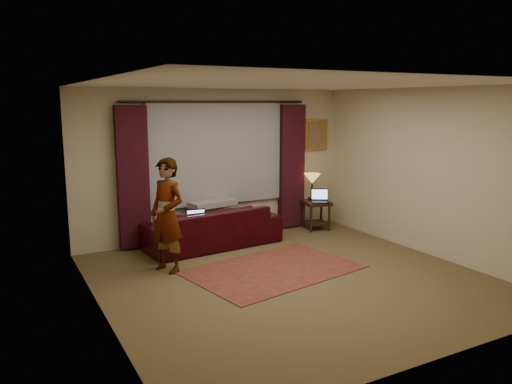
# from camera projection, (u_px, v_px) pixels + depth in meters

# --- Properties ---
(floor) EXTENTS (5.00, 5.00, 0.01)m
(floor) POSITION_uv_depth(u_px,v_px,m) (291.00, 279.00, 6.82)
(floor) COLOR brown
(floor) RESTS_ON ground
(ceiling) EXTENTS (5.00, 5.00, 0.02)m
(ceiling) POSITION_uv_depth(u_px,v_px,m) (294.00, 84.00, 6.35)
(ceiling) COLOR silver
(ceiling) RESTS_ON ground
(wall_back) EXTENTS (5.00, 0.02, 2.60)m
(wall_back) POSITION_uv_depth(u_px,v_px,m) (216.00, 164.00, 8.75)
(wall_back) COLOR beige
(wall_back) RESTS_ON ground
(wall_front) EXTENTS (5.00, 0.02, 2.60)m
(wall_front) POSITION_uv_depth(u_px,v_px,m) (444.00, 225.00, 4.42)
(wall_front) COLOR beige
(wall_front) RESTS_ON ground
(wall_left) EXTENTS (0.02, 5.00, 2.60)m
(wall_left) POSITION_uv_depth(u_px,v_px,m) (98.00, 202.00, 5.42)
(wall_left) COLOR beige
(wall_left) RESTS_ON ground
(wall_right) EXTENTS (0.02, 5.00, 2.60)m
(wall_right) POSITION_uv_depth(u_px,v_px,m) (428.00, 172.00, 7.75)
(wall_right) COLOR beige
(wall_right) RESTS_ON ground
(sheer_curtain) EXTENTS (2.50, 0.05, 1.80)m
(sheer_curtain) POSITION_uv_depth(u_px,v_px,m) (217.00, 153.00, 8.66)
(sheer_curtain) COLOR #95959C
(sheer_curtain) RESTS_ON wall_back
(drape_left) EXTENTS (0.50, 0.14, 2.30)m
(drape_left) POSITION_uv_depth(u_px,v_px,m) (133.00, 178.00, 7.98)
(drape_left) COLOR #350D17
(drape_left) RESTS_ON floor
(drape_right) EXTENTS (0.50, 0.14, 2.30)m
(drape_right) POSITION_uv_depth(u_px,v_px,m) (292.00, 166.00, 9.38)
(drape_right) COLOR #350D17
(drape_right) RESTS_ON floor
(curtain_rod) EXTENTS (0.04, 0.04, 3.40)m
(curtain_rod) POSITION_uv_depth(u_px,v_px,m) (218.00, 102.00, 8.46)
(curtain_rod) COLOR black
(curtain_rod) RESTS_ON wall_back
(picture_frame) EXTENTS (0.50, 0.04, 0.60)m
(picture_frame) POSITION_uv_depth(u_px,v_px,m) (316.00, 135.00, 9.62)
(picture_frame) COLOR gold
(picture_frame) RESTS_ON wall_back
(sofa) EXTENTS (2.33, 1.17, 0.91)m
(sofa) POSITION_uv_depth(u_px,v_px,m) (213.00, 220.00, 8.26)
(sofa) COLOR black
(sofa) RESTS_ON floor
(throw_blanket) EXTENTS (0.88, 0.49, 0.10)m
(throw_blanket) POSITION_uv_depth(u_px,v_px,m) (212.00, 189.00, 8.47)
(throw_blanket) COLOR gray
(throw_blanket) RESTS_ON sofa
(clothing_pile) EXTENTS (0.49, 0.39, 0.20)m
(clothing_pile) POSITION_uv_depth(u_px,v_px,m) (255.00, 210.00, 8.52)
(clothing_pile) COLOR brown
(clothing_pile) RESTS_ON sofa
(laptop_sofa) EXTENTS (0.36, 0.38, 0.23)m
(laptop_sofa) POSITION_uv_depth(u_px,v_px,m) (198.00, 218.00, 7.86)
(laptop_sofa) COLOR black
(laptop_sofa) RESTS_ON sofa
(area_rug) EXTENTS (2.61, 1.98, 0.01)m
(area_rug) POSITION_uv_depth(u_px,v_px,m) (273.00, 269.00, 7.16)
(area_rug) COLOR brown
(area_rug) RESTS_ON floor
(end_table) EXTENTS (0.56, 0.56, 0.54)m
(end_table) POSITION_uv_depth(u_px,v_px,m) (316.00, 215.00, 9.40)
(end_table) COLOR black
(end_table) RESTS_ON floor
(tiffany_lamp) EXTENTS (0.35, 0.35, 0.50)m
(tiffany_lamp) POSITION_uv_depth(u_px,v_px,m) (312.00, 187.00, 9.44)
(tiffany_lamp) COLOR olive
(tiffany_lamp) RESTS_ON end_table
(laptop_table) EXTENTS (0.47, 0.48, 0.24)m
(laptop_table) POSITION_uv_depth(u_px,v_px,m) (320.00, 196.00, 9.23)
(laptop_table) COLOR black
(laptop_table) RESTS_ON end_table
(person) EXTENTS (0.63, 0.63, 1.62)m
(person) POSITION_uv_depth(u_px,v_px,m) (167.00, 215.00, 6.98)
(person) COLOR gray
(person) RESTS_ON floor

